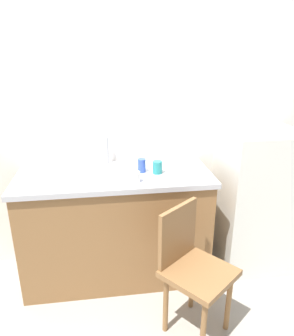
{
  "coord_description": "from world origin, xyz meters",
  "views": [
    {
      "loc": [
        -0.22,
        -1.67,
        1.83
      ],
      "look_at": [
        0.1,
        0.6,
        0.97
      ],
      "focal_mm": 34.24,
      "sensor_mm": 36.0,
      "label": 1
    }
  ],
  "objects_px": {
    "cup_teal": "(157,167)",
    "cup_white": "(136,177)",
    "refrigerator": "(254,199)",
    "cup_blue": "(142,166)",
    "chair": "(192,265)"
  },
  "relations": [
    {
      "from": "cup_blue",
      "to": "cup_white",
      "type": "xyz_separation_m",
      "value": [
        -0.06,
        -0.19,
        -0.01
      ]
    },
    {
      "from": "cup_blue",
      "to": "cup_teal",
      "type": "distance_m",
      "value": 0.13
    },
    {
      "from": "refrigerator",
      "to": "cup_white",
      "type": "bearing_deg",
      "value": -168.86
    },
    {
      "from": "chair",
      "to": "cup_white",
      "type": "height_order",
      "value": "cup_white"
    },
    {
      "from": "cup_teal",
      "to": "cup_white",
      "type": "bearing_deg",
      "value": -140.35
    },
    {
      "from": "cup_blue",
      "to": "cup_white",
      "type": "height_order",
      "value": "cup_blue"
    },
    {
      "from": "cup_white",
      "to": "cup_blue",
      "type": "bearing_deg",
      "value": 71.74
    },
    {
      "from": "chair",
      "to": "cup_white",
      "type": "xyz_separation_m",
      "value": [
        -0.31,
        0.45,
        0.46
      ]
    },
    {
      "from": "cup_blue",
      "to": "cup_white",
      "type": "bearing_deg",
      "value": -108.26
    },
    {
      "from": "chair",
      "to": "cup_blue",
      "type": "xyz_separation_m",
      "value": [
        -0.25,
        0.64,
        0.48
      ]
    },
    {
      "from": "chair",
      "to": "cup_teal",
      "type": "relative_size",
      "value": 9.1
    },
    {
      "from": "chair",
      "to": "cup_white",
      "type": "relative_size",
      "value": 11.32
    },
    {
      "from": "cup_teal",
      "to": "cup_blue",
      "type": "bearing_deg",
      "value": 159.53
    },
    {
      "from": "refrigerator",
      "to": "cup_blue",
      "type": "bearing_deg",
      "value": -179.3
    },
    {
      "from": "cup_teal",
      "to": "cup_white",
      "type": "height_order",
      "value": "cup_teal"
    }
  ]
}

